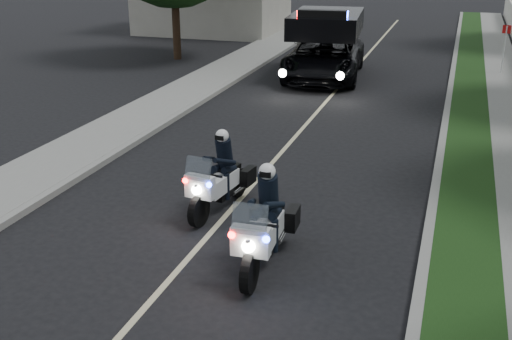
# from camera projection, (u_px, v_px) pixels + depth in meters

# --- Properties ---
(ground) EXTENTS (120.00, 120.00, 0.00)m
(ground) POSITION_uv_depth(u_px,v_px,m) (199.00, 246.00, 11.90)
(ground) COLOR black
(ground) RESTS_ON ground
(curb_right) EXTENTS (0.20, 60.00, 0.15)m
(curb_right) POSITION_uv_depth(u_px,v_px,m) (445.00, 121.00, 19.59)
(curb_right) COLOR gray
(curb_right) RESTS_ON ground
(grass_verge) EXTENTS (1.20, 60.00, 0.16)m
(grass_verge) POSITION_uv_depth(u_px,v_px,m) (469.00, 123.00, 19.39)
(grass_verge) COLOR #193814
(grass_verge) RESTS_ON ground
(curb_left) EXTENTS (0.20, 60.00, 0.15)m
(curb_left) POSITION_uv_depth(u_px,v_px,m) (202.00, 101.00, 21.96)
(curb_left) COLOR gray
(curb_left) RESTS_ON ground
(sidewalk_left) EXTENTS (2.00, 60.00, 0.16)m
(sidewalk_left) POSITION_uv_depth(u_px,v_px,m) (173.00, 98.00, 22.28)
(sidewalk_left) COLOR gray
(sidewalk_left) RESTS_ON ground
(lane_marking) EXTENTS (0.12, 50.00, 0.01)m
(lane_marking) POSITION_uv_depth(u_px,v_px,m) (317.00, 112.00, 20.80)
(lane_marking) COLOR #BFB78C
(lane_marking) RESTS_ON ground
(police_moto_left) EXTENTS (0.99, 2.15, 1.76)m
(police_moto_left) POSITION_uv_depth(u_px,v_px,m) (220.00, 210.00, 13.45)
(police_moto_left) COLOR silver
(police_moto_left) RESTS_ON ground
(police_moto_right) EXTENTS (0.86, 2.23, 1.88)m
(police_moto_right) POSITION_uv_depth(u_px,v_px,m) (264.00, 264.00, 11.23)
(police_moto_right) COLOR silver
(police_moto_right) RESTS_ON ground
(police_suv) EXTENTS (3.47, 6.50, 3.04)m
(police_suv) POSITION_uv_depth(u_px,v_px,m) (324.00, 78.00, 25.81)
(police_suv) COLOR black
(police_suv) RESTS_ON ground
(bicycle) EXTENTS (0.62, 1.72, 0.90)m
(bicycle) POSITION_uv_depth(u_px,v_px,m) (312.00, 62.00, 28.90)
(bicycle) COLOR black
(bicycle) RESTS_ON ground
(cyclist) EXTENTS (0.68, 0.49, 1.80)m
(cyclist) POSITION_uv_depth(u_px,v_px,m) (312.00, 62.00, 28.90)
(cyclist) COLOR black
(cyclist) RESTS_ON ground
(sign_post) EXTENTS (0.39, 0.39, 2.16)m
(sign_post) POSITION_uv_depth(u_px,v_px,m) (500.00, 76.00, 26.07)
(sign_post) COLOR red
(sign_post) RESTS_ON ground
(tree_left_near) EXTENTS (7.41, 7.41, 10.80)m
(tree_left_near) POSITION_uv_depth(u_px,v_px,m) (178.00, 59.00, 29.69)
(tree_left_near) COLOR #173F15
(tree_left_near) RESTS_ON ground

